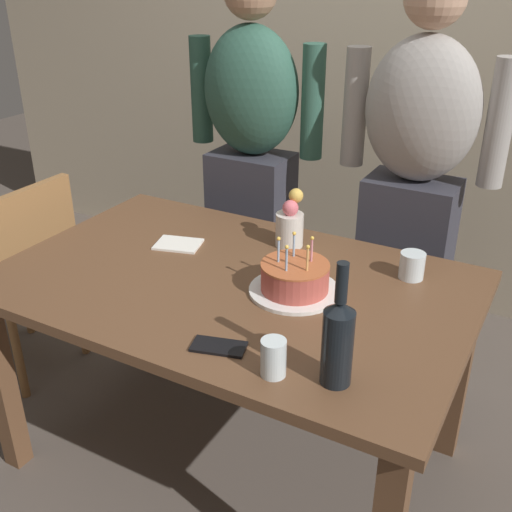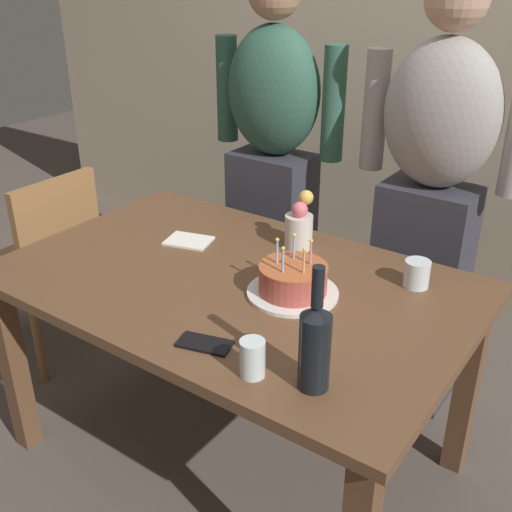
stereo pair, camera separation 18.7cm
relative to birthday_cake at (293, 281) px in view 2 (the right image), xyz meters
The scene contains 13 objects.
ground_plane 0.81m from the birthday_cake, behind, with size 10.00×10.00×0.00m, color #564C44.
back_wall 1.63m from the birthday_cake, 97.91° to the left, with size 5.20×0.10×2.60m, color tan.
dining_table 0.26m from the birthday_cake, behind, with size 1.50×0.96×0.74m.
birthday_cake is the anchor object (origin of this frame).
water_glass_near 0.42m from the birthday_cake, 71.57° to the right, with size 0.06×0.06×0.10m, color silver.
water_glass_far 0.39m from the birthday_cake, 43.20° to the left, with size 0.08×0.08×0.09m, color silver.
wine_bottle 0.45m from the birthday_cake, 51.50° to the right, with size 0.08×0.08×0.32m.
cell_phone 0.37m from the birthday_cake, 97.27° to the right, with size 0.14×0.07×0.01m, color black.
napkin_stack 0.52m from the birthday_cake, 168.21° to the left, with size 0.16×0.12×0.01m, color white.
flower_vase 0.34m from the birthday_cake, 118.51° to the left, with size 0.10×0.10×0.21m.
person_man_bearded 0.88m from the birthday_cake, 127.94° to the left, with size 0.61×0.27×1.66m.
person_woman_cardigan 0.72m from the birthday_cake, 77.40° to the left, with size 0.61×0.27×1.66m.
dining_chair 1.27m from the birthday_cake, behind, with size 0.42×0.42×0.87m.
Camera 2 is at (1.06, -1.36, 1.67)m, focal length 42.79 mm.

